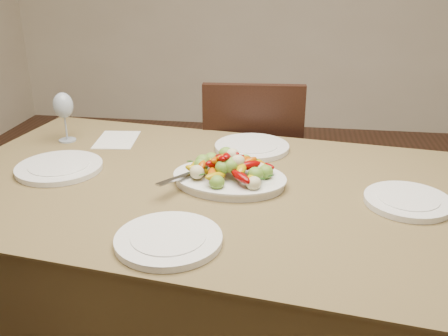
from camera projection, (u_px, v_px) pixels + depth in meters
name	position (u px, v px, depth m)	size (l,w,h in m)	color
dining_table	(224.00, 286.00, 1.71)	(1.84, 1.04, 0.76)	brown
chair_far	(253.00, 174.00, 2.37)	(0.42, 0.42, 0.95)	black
serving_platter	(229.00, 180.00, 1.58)	(0.35, 0.26, 0.02)	white
roasted_vegetables	(229.00, 164.00, 1.55)	(0.29, 0.19, 0.09)	#700202
serving_spoon	(206.00, 172.00, 1.54)	(0.28, 0.06, 0.03)	#9EA0A8
plate_left	(59.00, 168.00, 1.68)	(0.29, 0.29, 0.02)	white
plate_right	(408.00, 201.00, 1.45)	(0.25, 0.25, 0.02)	white
plate_far	(252.00, 147.00, 1.86)	(0.28, 0.28, 0.02)	white
plate_near	(169.00, 240.00, 1.25)	(0.27, 0.27, 0.02)	white
wine_glass	(64.00, 116.00, 1.92)	(0.08, 0.08, 0.20)	#8C99A5
menu_card	(117.00, 140.00, 1.96)	(0.15, 0.21, 0.00)	silver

